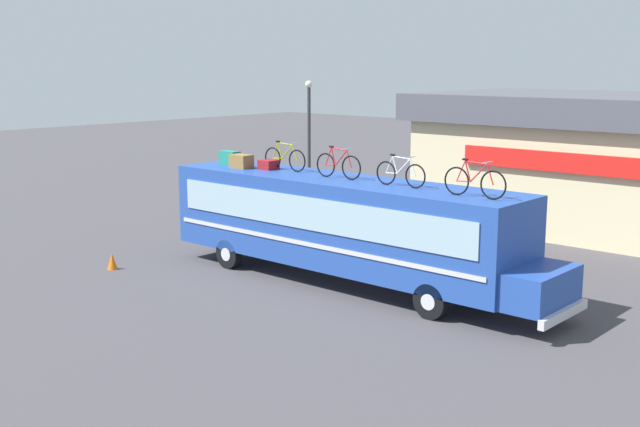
{
  "coord_description": "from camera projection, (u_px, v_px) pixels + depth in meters",
  "views": [
    {
      "loc": [
        14.93,
        -17.57,
        6.44
      ],
      "look_at": [
        -0.77,
        0.0,
        1.98
      ],
      "focal_mm": 44.66,
      "sensor_mm": 36.0,
      "label": 1
    }
  ],
  "objects": [
    {
      "name": "ground_plane",
      "position": [
        339.0,
        282.0,
        23.84
      ],
      "size": [
        120.0,
        120.0,
        0.0
      ],
      "primitive_type": "plane",
      "color": "#423F44"
    },
    {
      "name": "bus",
      "position": [
        345.0,
        223.0,
        23.37
      ],
      "size": [
        13.1,
        2.58,
        3.12
      ],
      "color": "#23479E",
      "rests_on": "ground"
    },
    {
      "name": "luggage_bag_1",
      "position": [
        230.0,
        158.0,
        26.38
      ],
      "size": [
        0.7,
        0.37,
        0.46
      ],
      "primitive_type": "cube",
      "color": "#1E7F66",
      "rests_on": "bus"
    },
    {
      "name": "luggage_bag_2",
      "position": [
        241.0,
        161.0,
        25.59
      ],
      "size": [
        0.69,
        0.48,
        0.43
      ],
      "primitive_type": "cube",
      "color": "olive",
      "rests_on": "bus"
    },
    {
      "name": "luggage_bag_3",
      "position": [
        268.0,
        165.0,
        25.29
      ],
      "size": [
        0.52,
        0.5,
        0.29
      ],
      "primitive_type": "cube",
      "color": "maroon",
      "rests_on": "bus"
    },
    {
      "name": "rooftop_bicycle_1",
      "position": [
        285.0,
        158.0,
        24.96
      ],
      "size": [
        1.77,
        0.44,
        0.93
      ],
      "color": "black",
      "rests_on": "bus"
    },
    {
      "name": "rooftop_bicycle_2",
      "position": [
        338.0,
        165.0,
        23.25
      ],
      "size": [
        1.7,
        0.44,
        0.95
      ],
      "color": "black",
      "rests_on": "bus"
    },
    {
      "name": "rooftop_bicycle_3",
      "position": [
        400.0,
        173.0,
        21.71
      ],
      "size": [
        1.65,
        0.44,
        0.88
      ],
      "color": "black",
      "rests_on": "bus"
    },
    {
      "name": "rooftop_bicycle_4",
      "position": [
        474.0,
        182.0,
        19.94
      ],
      "size": [
        1.79,
        0.44,
        0.97
      ],
      "color": "black",
      "rests_on": "bus"
    },
    {
      "name": "roadside_building",
      "position": [
        612.0,
        160.0,
        31.19
      ],
      "size": [
        14.48,
        9.0,
        5.25
      ],
      "color": "beige",
      "rests_on": "ground"
    },
    {
      "name": "traffic_cone",
      "position": [
        112.0,
        261.0,
        25.23
      ],
      "size": [
        0.32,
        0.32,
        0.52
      ],
      "primitive_type": "cone",
      "color": "orange",
      "rests_on": "ground"
    },
    {
      "name": "street_lamp",
      "position": [
        309.0,
        141.0,
        32.59
      ],
      "size": [
        0.29,
        0.29,
        5.75
      ],
      "color": "#38383D",
      "rests_on": "ground"
    }
  ]
}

